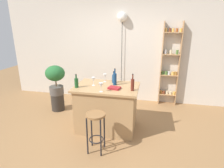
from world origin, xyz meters
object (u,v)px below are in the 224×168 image
plant_stool (58,102)px  wine_glass_right (101,85)px  pendant_globe_light (122,18)px  wine_glass_center (93,80)px  bottle_spirits_clear (132,84)px  bar_stool (96,124)px  wine_glass_left (105,76)px  potted_plant (55,77)px  cookbook (114,88)px  bottle_olive_oil (76,83)px  spice_shelf (170,65)px  bottle_wine_red (115,79)px  bottle_vinegar (114,78)px

plant_stool → wine_glass_right: 1.80m
wine_glass_right → pendant_globe_light: pendant_globe_light is taller
plant_stool → wine_glass_center: 1.49m
bottle_spirits_clear → wine_glass_right: bearing=-161.5°
plant_stool → wine_glass_right: wine_glass_right is taller
bar_stool → wine_glass_left: (-0.10, 1.01, 0.51)m
bar_stool → bottle_spirits_clear: size_ratio=2.23×
potted_plant → pendant_globe_light: (1.41, 0.98, 1.34)m
bottle_spirits_clear → cookbook: 0.34m
bottle_spirits_clear → pendant_globe_light: 2.10m
plant_stool → bottle_olive_oil: bearing=-41.6°
spice_shelf → cookbook: (-1.09, -1.63, -0.12)m
cookbook → wine_glass_center: bearing=177.9°
bar_stool → bottle_wine_red: (0.14, 0.85, 0.52)m
bottle_spirits_clear → cookbook: bottle_spirits_clear is taller
potted_plant → bottle_spirits_clear: bearing=-20.7°
bottle_vinegar → pendant_globe_light: pendant_globe_light is taller
potted_plant → wine_glass_center: size_ratio=4.27×
cookbook → pendant_globe_light: bearing=107.6°
plant_stool → bottle_wine_red: 1.77m
plant_stool → bottle_olive_oil: size_ratio=1.61×
bar_stool → bottle_vinegar: (0.09, 0.99, 0.48)m
bottle_wine_red → wine_glass_left: bearing=146.2°
bar_stool → wine_glass_right: bearing=92.6°
potted_plant → bar_stool: bearing=-43.5°
bar_stool → wine_glass_right: size_ratio=4.13×
bottle_olive_oil → spice_shelf: bearing=43.5°
plant_stool → wine_glass_center: size_ratio=2.49×
wine_glass_left → bottle_spirits_clear: bearing=-34.5°
spice_shelf → bottle_spirits_clear: spice_shelf is taller
spice_shelf → potted_plant: (-2.64, -0.94, -0.21)m
bottle_wine_red → cookbook: 0.26m
pendant_globe_light → bottle_vinegar: bearing=-87.6°
plant_stool → pendant_globe_light: size_ratio=0.18×
bottle_olive_oil → wine_glass_left: bottle_olive_oil is taller
bottle_spirits_clear → plant_stool: bearing=159.3°
bar_stool → bottle_spirits_clear: 0.93m
bottle_vinegar → pendant_globe_light: bearing=92.4°
bottle_vinegar → pendant_globe_light: (-0.05, 1.29, 1.18)m
potted_plant → wine_glass_right: 1.62m
bottle_spirits_clear → bottle_olive_oil: size_ratio=1.20×
spice_shelf → pendant_globe_light: pendant_globe_light is taller
wine_glass_left → bar_stool: bearing=-84.4°
bar_stool → wine_glass_center: wine_glass_center is taller
bottle_wine_red → pendant_globe_light: pendant_globe_light is taller
wine_glass_left → wine_glass_center: bearing=-119.2°
wine_glass_right → bottle_spirits_clear: bearing=18.5°
potted_plant → bottle_wine_red: bearing=-16.6°
potted_plant → cookbook: (1.55, -0.68, 0.08)m
potted_plant → bottle_olive_oil: size_ratio=2.76×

